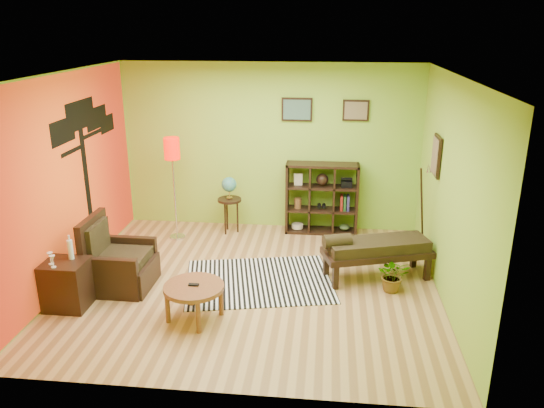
# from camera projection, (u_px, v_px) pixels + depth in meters

# --- Properties ---
(ground) EXTENTS (5.00, 5.00, 0.00)m
(ground) POSITION_uv_depth(u_px,v_px,m) (252.00, 284.00, 7.24)
(ground) COLOR tan
(ground) RESTS_ON ground
(room_shell) EXTENTS (5.04, 4.54, 2.82)m
(room_shell) POSITION_uv_depth(u_px,v_px,m) (243.00, 156.00, 6.68)
(room_shell) COLOR #94C73A
(room_shell) RESTS_ON ground
(zebra_rug) EXTENTS (2.24, 1.85, 0.01)m
(zebra_rug) POSITION_uv_depth(u_px,v_px,m) (259.00, 281.00, 7.33)
(zebra_rug) COLOR white
(zebra_rug) RESTS_ON ground
(coffee_table) EXTENTS (0.72, 0.72, 0.46)m
(coffee_table) POSITION_uv_depth(u_px,v_px,m) (194.00, 290.00, 6.29)
(coffee_table) COLOR brown
(coffee_table) RESTS_ON ground
(armchair) EXTENTS (0.82, 0.83, 0.98)m
(armchair) POSITION_uv_depth(u_px,v_px,m) (117.00, 266.00, 7.12)
(armchair) COLOR black
(armchair) RESTS_ON ground
(side_cabinet) EXTENTS (0.52, 0.47, 0.93)m
(side_cabinet) POSITION_uv_depth(u_px,v_px,m) (67.00, 284.00, 6.59)
(side_cabinet) COLOR black
(side_cabinet) RESTS_ON ground
(floor_lamp) EXTENTS (0.25, 0.25, 1.69)m
(floor_lamp) POSITION_uv_depth(u_px,v_px,m) (172.00, 158.00, 8.38)
(floor_lamp) COLOR silver
(floor_lamp) RESTS_ON ground
(globe_table) EXTENTS (0.40, 0.40, 0.97)m
(globe_table) POSITION_uv_depth(u_px,v_px,m) (229.00, 191.00, 8.82)
(globe_table) COLOR black
(globe_table) RESTS_ON ground
(cube_shelf) EXTENTS (1.20, 0.35, 1.20)m
(cube_shelf) POSITION_uv_depth(u_px,v_px,m) (323.00, 198.00, 8.86)
(cube_shelf) COLOR black
(cube_shelf) RESTS_ON ground
(bench) EXTENTS (1.59, 0.96, 0.70)m
(bench) POSITION_uv_depth(u_px,v_px,m) (375.00, 248.00, 7.30)
(bench) COLOR black
(bench) RESTS_ON ground
(potted_plant) EXTENTS (0.42, 0.47, 0.36)m
(potted_plant) POSITION_uv_depth(u_px,v_px,m) (393.00, 278.00, 7.02)
(potted_plant) COLOR #26661E
(potted_plant) RESTS_ON ground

